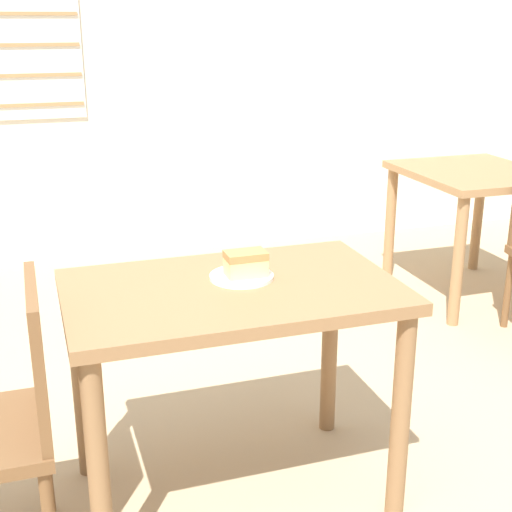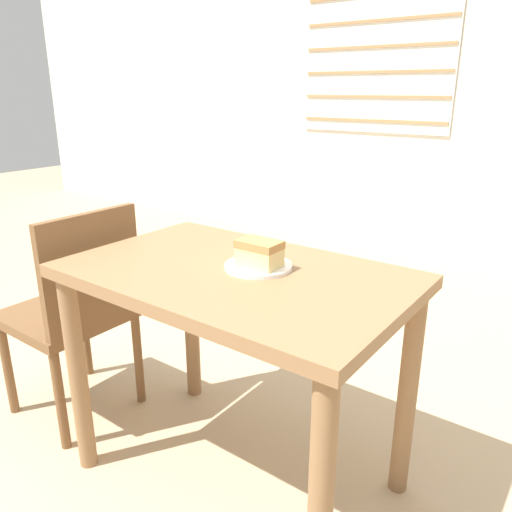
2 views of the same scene
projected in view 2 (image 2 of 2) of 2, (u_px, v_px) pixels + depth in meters
wall_back at (478, 67)px, 3.34m from camera, size 10.00×0.09×2.80m
dining_table_near at (236, 308)px, 1.52m from camera, size 1.02×0.65×0.75m
chair_near_window at (77, 307)px, 1.91m from camera, size 0.42×0.42×0.86m
plate at (258, 266)px, 1.49m from camera, size 0.20×0.20×0.01m
cake_slice at (259, 253)px, 1.46m from camera, size 0.13×0.08×0.08m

